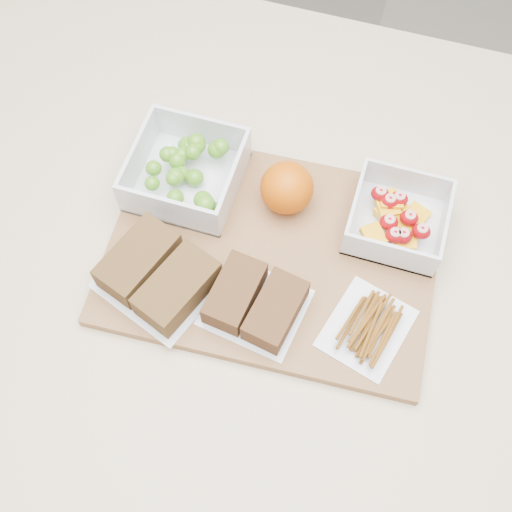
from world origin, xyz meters
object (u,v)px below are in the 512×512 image
at_px(sandwich_bag_left, 158,275).
at_px(fruit_container, 397,219).
at_px(orange, 287,188).
at_px(grape_container, 188,171).
at_px(cutting_board, 272,255).
at_px(sandwich_bag_center, 255,302).
at_px(pretzel_bag, 368,325).

bearing_deg(sandwich_bag_left, fruit_container, 31.71).
bearing_deg(fruit_container, orange, -177.89).
bearing_deg(grape_container, cutting_board, -27.21).
height_order(sandwich_bag_center, pretzel_bag, sandwich_bag_center).
distance_m(fruit_container, sandwich_bag_center, 0.22).
bearing_deg(cutting_board, sandwich_bag_center, -91.78).
distance_m(grape_container, sandwich_bag_center, 0.21).
bearing_deg(sandwich_bag_center, sandwich_bag_left, -179.49).
distance_m(grape_container, sandwich_bag_left, 0.15).
relative_size(cutting_board, sandwich_bag_left, 2.47).
xyz_separation_m(grape_container, orange, (0.14, 0.01, 0.01)).
bearing_deg(fruit_container, sandwich_bag_left, -148.29).
bearing_deg(orange, grape_container, -177.25).
bearing_deg(grape_container, orange, 2.75).
distance_m(orange, sandwich_bag_left, 0.20).
relative_size(cutting_board, orange, 5.96).
xyz_separation_m(cutting_board, orange, (-0.00, 0.08, 0.04)).
bearing_deg(pretzel_bag, cutting_board, 154.53).
bearing_deg(orange, sandwich_bag_left, -126.93).
distance_m(cutting_board, pretzel_bag, 0.16).
distance_m(grape_container, fruit_container, 0.28).
bearing_deg(sandwich_bag_center, pretzel_bag, 5.66).
xyz_separation_m(orange, sandwich_bag_left, (-0.12, -0.16, -0.01)).
bearing_deg(sandwich_bag_left, cutting_board, 33.47).
xyz_separation_m(grape_container, pretzel_bag, (0.28, -0.14, -0.01)).
distance_m(fruit_container, pretzel_bag, 0.15).
bearing_deg(orange, fruit_container, 2.11).
xyz_separation_m(cutting_board, grape_container, (-0.14, 0.07, 0.03)).
height_order(sandwich_bag_left, pretzel_bag, sandwich_bag_left).
xyz_separation_m(sandwich_bag_left, sandwich_bag_center, (0.13, 0.00, -0.00)).
xyz_separation_m(cutting_board, fruit_container, (0.14, 0.08, 0.03)).
relative_size(sandwich_bag_center, pretzel_bag, 1.02).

